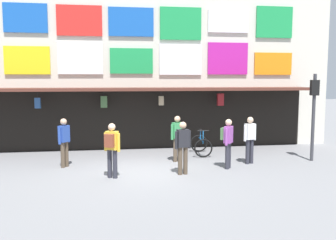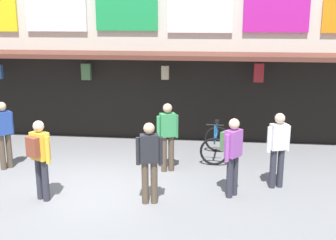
% 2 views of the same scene
% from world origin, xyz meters
% --- Properties ---
extents(ground_plane, '(80.00, 80.00, 0.00)m').
position_xyz_m(ground_plane, '(0.00, 0.00, 0.00)').
color(ground_plane, slate).
extents(shopfront, '(18.00, 2.60, 8.00)m').
position_xyz_m(shopfront, '(-0.00, 4.57, 3.96)').
color(shopfront, beige).
rests_on(shopfront, ground).
extents(traffic_light_far, '(0.32, 0.35, 3.20)m').
position_xyz_m(traffic_light_far, '(6.45, 0.66, 2.14)').
color(traffic_light_far, '#38383D').
rests_on(traffic_light_far, ground).
extents(bicycle_parked, '(0.81, 1.21, 1.05)m').
position_xyz_m(bicycle_parked, '(2.65, 2.33, 0.39)').
color(bicycle_parked, black).
rests_on(bicycle_parked, ground).
extents(pedestrian_in_blue, '(0.51, 0.33, 1.68)m').
position_xyz_m(pedestrian_in_blue, '(3.99, 0.53, 0.95)').
color(pedestrian_in_blue, '#2D2D38').
rests_on(pedestrian_in_blue, ground).
extents(pedestrian_in_green, '(0.50, 0.34, 1.68)m').
position_xyz_m(pedestrian_in_green, '(1.50, 1.26, 0.95)').
color(pedestrian_in_green, brown).
rests_on(pedestrian_in_green, ground).
extents(pedestrian_in_purple, '(0.48, 0.46, 1.68)m').
position_xyz_m(pedestrian_in_purple, '(-0.86, -0.70, 0.98)').
color(pedestrian_in_purple, '#2D2D38').
rests_on(pedestrian_in_purple, ground).
extents(pedestrian_in_yellow, '(0.47, 0.48, 1.68)m').
position_xyz_m(pedestrian_in_yellow, '(2.99, -0.04, 0.98)').
color(pedestrian_in_yellow, '#2D2D38').
rests_on(pedestrian_in_yellow, ground).
extents(pedestrian_in_black, '(0.52, 0.29, 1.68)m').
position_xyz_m(pedestrian_in_black, '(1.35, -0.59, 0.95)').
color(pedestrian_in_black, brown).
rests_on(pedestrian_in_black, ground).
extents(pedestrian_in_white, '(0.38, 0.45, 1.68)m').
position_xyz_m(pedestrian_in_white, '(-2.48, 0.97, 0.95)').
color(pedestrian_in_white, brown).
rests_on(pedestrian_in_white, ground).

